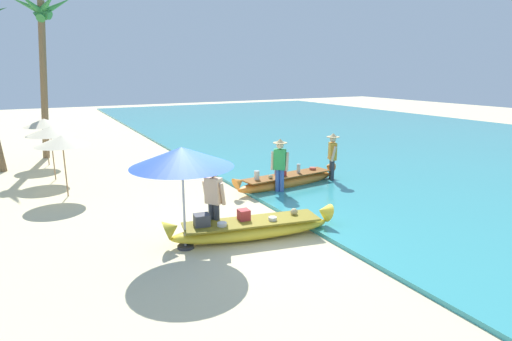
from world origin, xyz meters
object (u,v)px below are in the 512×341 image
Objects in this scene: person_vendor_hatted at (280,163)px; person_tourist_customer at (214,198)px; palm_tree_mid_cluster at (42,32)px; person_vendor_assistant at (332,154)px; patio_umbrella_large at (182,157)px; boat_orange_midground at (287,180)px; boat_yellow_foreground at (251,228)px.

person_tourist_customer is at bearing -144.71° from person_vendor_hatted.
palm_tree_mid_cluster reaches higher than person_vendor_hatted.
person_vendor_assistant is (2.34, 0.38, -0.02)m from person_vendor_hatted.
person_vendor_hatted is 1.07× the size of person_tourist_customer.
person_tourist_customer is 0.73× the size of patio_umbrella_large.
person_vendor_hatted is at bearing -140.53° from boat_orange_midground.
boat_orange_midground is 2.34× the size of person_vendor_hatted.
palm_tree_mid_cluster is (-3.45, 12.48, 5.12)m from boat_yellow_foreground.
boat_orange_midground is 1.91m from person_vendor_assistant.
patio_umbrella_large reaches higher than boat_yellow_foreground.
person_tourist_customer is 0.24× the size of palm_tree_mid_cluster.
boat_orange_midground is (3.00, 3.19, 0.01)m from boat_yellow_foreground.
boat_orange_midground is at bearing 46.80° from boat_yellow_foreground.
patio_umbrella_large is (-4.52, -3.00, 1.77)m from boat_orange_midground.
patio_umbrella_large is 0.32× the size of palm_tree_mid_cluster.
person_tourist_customer is 13.06m from palm_tree_mid_cluster.
person_tourist_customer is at bearing 20.77° from patio_umbrella_large.
palm_tree_mid_cluster is (-2.74, 11.97, 4.44)m from person_tourist_customer.
person_vendor_hatted is 4.78m from patio_umbrella_large.
person_vendor_hatted is at bearing -59.03° from palm_tree_mid_cluster.
boat_yellow_foreground is 2.36× the size of person_vendor_assistant.
person_tourist_customer is at bearing -144.02° from boat_orange_midground.
person_tourist_customer reaches higher than boat_yellow_foreground.
patio_umbrella_large is (-3.94, -2.52, 1.01)m from person_vendor_hatted.
patio_umbrella_large is (-0.82, -0.31, 1.10)m from person_tourist_customer.
person_vendor_assistant is (5.46, 2.59, 0.06)m from person_tourist_customer.
person_vendor_hatted is 0.25× the size of palm_tree_mid_cluster.
person_vendor_assistant is at bearing 25.39° from person_tourist_customer.
person_vendor_hatted is (-0.58, -0.48, 0.76)m from boat_orange_midground.
patio_umbrella_large is at bearing -159.23° from person_tourist_customer.
palm_tree_mid_cluster is (-5.86, 9.76, 4.35)m from person_vendor_hatted.
patio_umbrella_large is at bearing 172.76° from boat_yellow_foreground.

